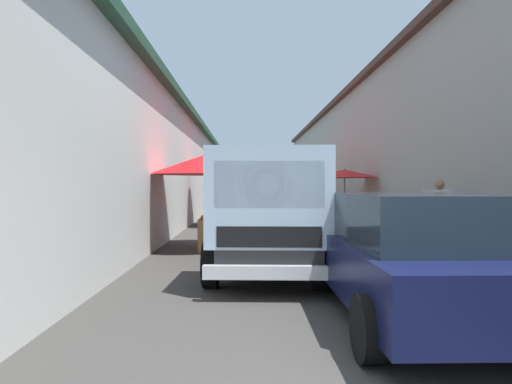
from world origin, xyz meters
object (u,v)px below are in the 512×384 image
object	(u,v)px
fruit_stall_near_right	(229,175)
vendor_by_crates	(439,212)
fruit_stall_near_left	(304,179)
fruit_stall_far_left	(298,184)
delivery_truck	(269,216)
hatchback_car	(411,254)
fruit_stall_mid_lane	(206,172)
parked_scooter	(236,217)
fruit_stall_far_right	(346,182)

from	to	relation	value
fruit_stall_near_right	vendor_by_crates	distance (m)	8.51
fruit_stall_near_left	fruit_stall_far_left	size ratio (longest dim) A/B	1.13
fruit_stall_near_left	delivery_truck	bearing A→B (deg)	169.76
fruit_stall_near_right	hatchback_car	world-z (taller)	fruit_stall_near_right
fruit_stall_near_right	fruit_stall_near_left	bearing A→B (deg)	-44.58
fruit_stall_mid_lane	hatchback_car	distance (m)	6.29
vendor_by_crates	delivery_truck	bearing A→B (deg)	118.88
fruit_stall_far_left	vendor_by_crates	distance (m)	13.28
parked_scooter	vendor_by_crates	bearing A→B (deg)	-140.64
fruit_stall_far_left	parked_scooter	xyz separation A→B (m)	(-7.71, 3.00, -1.15)
fruit_stall_mid_lane	parked_scooter	world-z (taller)	fruit_stall_mid_lane
fruit_stall_near_right	vendor_by_crates	bearing A→B (deg)	-145.31
fruit_stall_near_right	vendor_by_crates	xyz separation A→B (m)	(-6.96, -4.82, -0.93)
fruit_stall_near_right	hatchback_car	distance (m)	11.56
fruit_stall_near_right	fruit_stall_far_right	size ratio (longest dim) A/B	0.95
hatchback_car	vendor_by_crates	bearing A→B (deg)	-27.64
fruit_stall_far_right	hatchback_car	distance (m)	11.47
fruit_stall_near_left	parked_scooter	xyz separation A→B (m)	(-4.80, 2.94, -1.35)
parked_scooter	fruit_stall_far_left	bearing A→B (deg)	-21.29
hatchback_car	parked_scooter	world-z (taller)	hatchback_car
delivery_truck	vendor_by_crates	distance (m)	4.32
fruit_stall_far_left	parked_scooter	size ratio (longest dim) A/B	1.32
hatchback_car	parked_scooter	distance (m)	9.99
fruit_stall_near_right	delivery_truck	size ratio (longest dim) A/B	0.51
fruit_stall_near_left	parked_scooter	bearing A→B (deg)	148.48
fruit_stall_far_left	vendor_by_crates	xyz separation A→B (m)	(-13.18, -1.49, -0.63)
fruit_stall_mid_lane	delivery_truck	size ratio (longest dim) A/B	0.55
fruit_stall_near_left	vendor_by_crates	xyz separation A→B (m)	(-10.28, -1.55, -0.82)
fruit_stall_far_left	hatchback_car	xyz separation A→B (m)	(-17.43, 0.74, -0.86)
fruit_stall_mid_lane	vendor_by_crates	distance (m)	5.34
fruit_stall_far_left	delivery_truck	world-z (taller)	fruit_stall_far_left
fruit_stall_near_left	delivery_truck	xyz separation A→B (m)	(-12.36, 2.23, -0.75)
fruit_stall_mid_lane	fruit_stall_near_right	bearing A→B (deg)	-3.03
delivery_truck	parked_scooter	bearing A→B (deg)	5.38
delivery_truck	vendor_by_crates	world-z (taller)	delivery_truck
fruit_stall_far_right	parked_scooter	bearing A→B (deg)	110.95
fruit_stall_near_left	fruit_stall_mid_lane	bearing A→B (deg)	158.47
fruit_stall_far_right	delivery_truck	size ratio (longest dim) A/B	0.53
delivery_truck	fruit_stall_mid_lane	bearing A→B (deg)	22.13
delivery_truck	vendor_by_crates	size ratio (longest dim) A/B	2.98
delivery_truck	vendor_by_crates	xyz separation A→B (m)	(2.08, -3.78, -0.07)
delivery_truck	parked_scooter	xyz separation A→B (m)	(7.56, 0.71, -0.59)
fruit_stall_far_left	vendor_by_crates	world-z (taller)	fruit_stall_far_left
fruit_stall_near_left	hatchback_car	distance (m)	14.58
fruit_stall_far_right	vendor_by_crates	distance (m)	7.08
fruit_stall_far_left	delivery_truck	bearing A→B (deg)	171.46
fruit_stall_near_right	hatchback_car	bearing A→B (deg)	-167.00
hatchback_car	vendor_by_crates	distance (m)	4.81
hatchback_car	delivery_truck	world-z (taller)	delivery_truck
hatchback_car	fruit_stall_near_left	bearing A→B (deg)	-2.69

